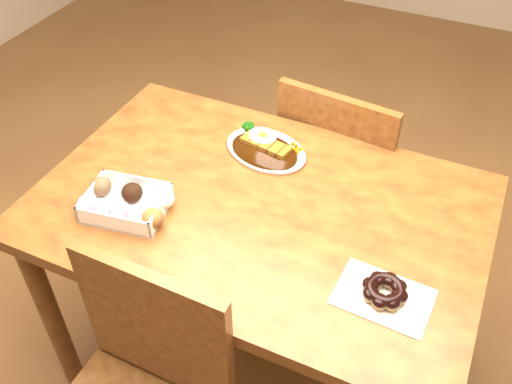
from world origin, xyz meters
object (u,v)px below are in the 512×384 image
at_px(table, 258,229).
at_px(chair_far, 343,173).
at_px(katsu_curry_plate, 265,147).
at_px(pon_de_ring, 385,291).
at_px(donut_box, 126,203).

relative_size(table, chair_far, 1.38).
height_order(katsu_curry_plate, pon_de_ring, katsu_curry_plate).
bearing_deg(donut_box, katsu_curry_plate, 59.56).
height_order(table, donut_box, donut_box).
relative_size(chair_far, pon_de_ring, 3.90).
bearing_deg(table, pon_de_ring, -22.75).
relative_size(chair_far, katsu_curry_plate, 2.98).
bearing_deg(pon_de_ring, donut_box, -179.45).
bearing_deg(pon_de_ring, table, 157.25).
height_order(chair_far, pon_de_ring, chair_far).
distance_m(katsu_curry_plate, donut_box, 0.45).
distance_m(katsu_curry_plate, pon_de_ring, 0.60).
height_order(donut_box, pon_de_ring, donut_box).
distance_m(table, donut_box, 0.37).
distance_m(table, pon_de_ring, 0.44).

